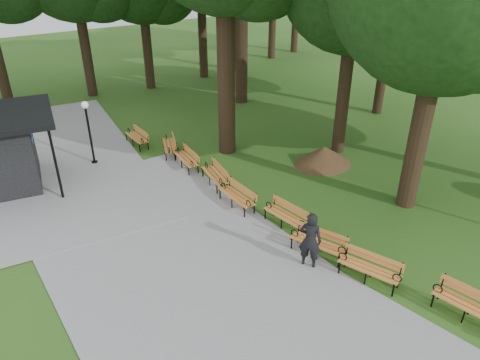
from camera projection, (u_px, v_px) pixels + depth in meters
ground at (344, 270)px, 13.39m from camera, size 100.00×100.00×0.00m
path at (181, 271)px, 13.29m from camera, size 12.00×38.00×0.06m
person at (310, 240)px, 13.13m from camera, size 0.75×0.83×1.91m
lamp_post at (87, 119)px, 19.09m from camera, size 0.32×0.32×2.95m
dirt_mound at (324, 155)px, 19.84m from camera, size 2.37×2.37×0.86m
bench_1 at (469, 306)px, 11.42m from camera, size 0.86×1.96×0.88m
bench_2 at (369, 269)px, 12.75m from camera, size 1.14×2.00×0.88m
bench_3 at (318, 244)px, 13.85m from camera, size 1.19×2.00×0.88m
bench_4 at (286, 216)px, 15.26m from camera, size 0.74×1.93×0.88m
bench_5 at (237, 197)px, 16.49m from camera, size 0.72×1.93×0.88m
bench_6 at (214, 175)px, 18.06m from camera, size 1.06×2.00×0.88m
bench_7 at (186, 159)px, 19.47m from camera, size 0.94×1.98×0.88m
bench_8 at (169, 145)px, 20.82m from camera, size 1.38×1.99×0.88m
bench_9 at (137, 137)px, 21.70m from camera, size 0.72×1.93×0.88m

